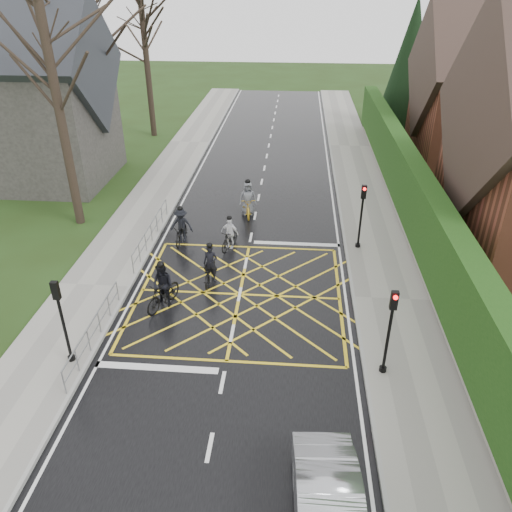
# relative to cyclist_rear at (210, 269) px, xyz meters

# --- Properties ---
(ground) EXTENTS (120.00, 120.00, 0.00)m
(ground) POSITION_rel_cyclist_rear_xyz_m (1.32, -0.92, -0.58)
(ground) COLOR black
(ground) RESTS_ON ground
(road) EXTENTS (9.00, 80.00, 0.01)m
(road) POSITION_rel_cyclist_rear_xyz_m (1.32, -0.92, -0.58)
(road) COLOR black
(road) RESTS_ON ground
(sidewalk_right) EXTENTS (3.00, 80.00, 0.15)m
(sidewalk_right) POSITION_rel_cyclist_rear_xyz_m (7.32, -0.92, -0.51)
(sidewalk_right) COLOR gray
(sidewalk_right) RESTS_ON ground
(sidewalk_left) EXTENTS (3.00, 80.00, 0.15)m
(sidewalk_left) POSITION_rel_cyclist_rear_xyz_m (-4.68, -0.92, -0.51)
(sidewalk_left) COLOR gray
(sidewalk_left) RESTS_ON ground
(stone_wall) EXTENTS (0.50, 38.00, 0.70)m
(stone_wall) POSITION_rel_cyclist_rear_xyz_m (9.07, 5.08, -0.23)
(stone_wall) COLOR slate
(stone_wall) RESTS_ON ground
(hedge) EXTENTS (0.90, 38.00, 2.80)m
(hedge) POSITION_rel_cyclist_rear_xyz_m (9.07, 5.08, 1.52)
(hedge) COLOR black
(hedge) RESTS_ON stone_wall
(house_far) EXTENTS (9.80, 8.80, 10.30)m
(house_far) POSITION_rel_cyclist_rear_xyz_m (16.07, 17.08, 3.78)
(house_far) COLOR brown
(house_far) RESTS_ON ground
(conifer) EXTENTS (4.60, 4.60, 10.00)m
(conifer) POSITION_rel_cyclist_rear_xyz_m (12.07, 25.08, 4.41)
(conifer) COLOR black
(conifer) RESTS_ON ground
(church) EXTENTS (8.80, 7.80, 11.00)m
(church) POSITION_rel_cyclist_rear_xyz_m (-12.22, 11.08, 4.35)
(church) COLOR #2D2B28
(church) RESTS_ON ground
(tree_near) EXTENTS (9.24, 9.24, 11.44)m
(tree_near) POSITION_rel_cyclist_rear_xyz_m (-7.68, 5.08, 7.33)
(tree_near) COLOR black
(tree_near) RESTS_ON ground
(tree_mid) EXTENTS (10.08, 10.08, 12.48)m
(tree_mid) POSITION_rel_cyclist_rear_xyz_m (-8.68, 13.08, 8.05)
(tree_mid) COLOR black
(tree_mid) RESTS_ON ground
(tree_far) EXTENTS (8.40, 8.40, 10.40)m
(tree_far) POSITION_rel_cyclist_rear_xyz_m (-7.98, 21.08, 6.61)
(tree_far) COLOR black
(tree_far) RESTS_ON ground
(railing_south) EXTENTS (0.05, 5.04, 1.03)m
(railing_south) POSITION_rel_cyclist_rear_xyz_m (-3.33, -4.42, 0.20)
(railing_south) COLOR slate
(railing_south) RESTS_ON ground
(railing_north) EXTENTS (0.05, 6.04, 1.03)m
(railing_north) POSITION_rel_cyclist_rear_xyz_m (-3.33, 3.08, 0.21)
(railing_north) COLOR slate
(railing_north) RESTS_ON ground
(traffic_light_ne) EXTENTS (0.24, 0.31, 3.21)m
(traffic_light_ne) POSITION_rel_cyclist_rear_xyz_m (6.42, 3.28, 1.08)
(traffic_light_ne) COLOR black
(traffic_light_ne) RESTS_ON ground
(traffic_light_se) EXTENTS (0.24, 0.31, 3.21)m
(traffic_light_se) POSITION_rel_cyclist_rear_xyz_m (6.42, -5.12, 1.08)
(traffic_light_se) COLOR black
(traffic_light_se) RESTS_ON ground
(traffic_light_sw) EXTENTS (0.24, 0.31, 3.21)m
(traffic_light_sw) POSITION_rel_cyclist_rear_xyz_m (-3.78, -5.41, 1.08)
(traffic_light_sw) COLOR black
(traffic_light_sw) RESTS_ON ground
(cyclist_rear) EXTENTS (0.71, 1.86, 1.79)m
(cyclist_rear) POSITION_rel_cyclist_rear_xyz_m (0.00, 0.00, 0.00)
(cyclist_rear) COLOR black
(cyclist_rear) RESTS_ON ground
(cyclist_back) EXTENTS (1.31, 2.04, 1.98)m
(cyclist_back) POSITION_rel_cyclist_rear_xyz_m (-1.51, -1.95, 0.17)
(cyclist_back) COLOR black
(cyclist_back) RESTS_ON ground
(cyclist_mid) EXTENTS (1.10, 1.90, 1.83)m
(cyclist_mid) POSITION_rel_cyclist_rear_xyz_m (-1.96, 3.44, 0.09)
(cyclist_mid) COLOR black
(cyclist_mid) RESTS_ON ground
(cyclist_front) EXTENTS (0.95, 1.70, 1.64)m
(cyclist_front) POSITION_rel_cyclist_rear_xyz_m (0.42, 2.96, 0.02)
(cyclist_front) COLOR black
(cyclist_front) RESTS_ON ground
(cyclist_lead) EXTENTS (1.04, 2.15, 2.00)m
(cyclist_lead) POSITION_rel_cyclist_rear_xyz_m (0.92, 6.72, 0.11)
(cyclist_lead) COLOR #B68B16
(cyclist_lead) RESTS_ON ground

